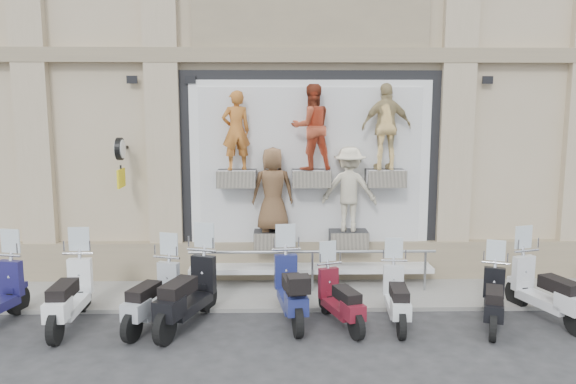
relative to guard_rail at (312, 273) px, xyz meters
name	(u,v)px	position (x,y,z in m)	size (l,w,h in m)	color
ground	(320,334)	(0.00, -2.00, -0.47)	(90.00, 90.00, 0.00)	#2A2A2C
sidewalk	(312,291)	(0.00, 0.10, -0.43)	(16.00, 2.20, 0.08)	gray
building	(302,26)	(0.00, 5.00, 5.54)	(14.00, 8.60, 12.00)	tan
shop_vitrine	(316,172)	(0.11, 0.74, 1.96)	(5.60, 0.88, 4.30)	black
guard_rail	(312,273)	(0.00, 0.00, 0.00)	(5.06, 0.10, 0.93)	#9EA0A5
clock_sign_bracket	(120,156)	(-3.90, 0.47, 2.34)	(0.10, 0.80, 1.02)	black
scooter_b	(69,282)	(-4.31, -1.61, 0.35)	(0.59, 2.01, 1.63)	white
scooter_c	(152,284)	(-2.87, -1.61, 0.30)	(0.55, 1.89, 1.54)	#9CA1A9
scooter_d	(187,279)	(-2.27, -1.66, 0.40)	(0.62, 2.12, 1.72)	black
scooter_e	(291,277)	(-0.47, -1.39, 0.35)	(0.59, 2.01, 1.63)	navy
scooter_f	(341,288)	(0.38, -1.66, 0.23)	(0.50, 1.72, 1.39)	maroon
scooter_g	(397,285)	(1.38, -1.60, 0.25)	(0.51, 1.75, 1.43)	silver
scooter_h	(494,288)	(3.03, -1.76, 0.25)	(0.51, 1.75, 1.42)	black
scooter_i	(548,278)	(4.08, -1.50, 0.34)	(0.58, 1.98, 1.61)	silver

